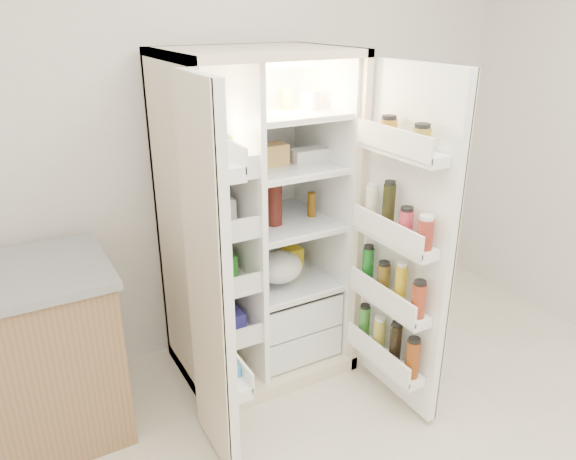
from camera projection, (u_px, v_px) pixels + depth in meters
wall_back at (227, 126)px, 3.12m from camera, size 4.00×0.02×2.70m
refrigerator at (257, 244)px, 3.07m from camera, size 0.93×0.70×1.80m
freezer_door at (210, 286)px, 2.29m from camera, size 0.15×0.40×1.72m
fridge_door at (404, 250)px, 2.67m from camera, size 0.17×0.58×1.72m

